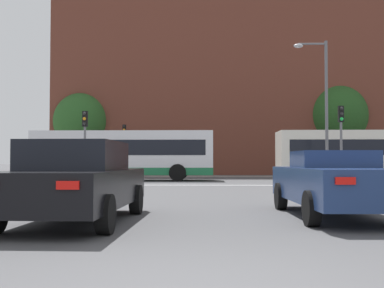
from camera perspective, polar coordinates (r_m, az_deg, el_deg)
stop_line_strip at (r=23.37m, az=1.82°, el=-4.89°), size 9.87×0.30×0.01m
far_pavement at (r=37.25m, az=1.83°, el=-3.84°), size 70.97×2.50×0.01m
brick_civic_building at (r=49.23m, az=5.74°, el=7.65°), size 34.47×16.30×24.49m
car_saloon_left at (r=9.37m, az=-13.55°, el=-4.31°), size 2.07×4.84×1.53m
car_roadster_right at (r=10.52m, az=16.57°, el=-4.40°), size 2.06×4.96×1.38m
bus_crossing_lead at (r=29.48m, az=-8.09°, el=-1.21°), size 10.84×2.70×2.97m
bus_crossing_trailing at (r=30.67m, az=20.95°, el=-1.13°), size 11.59×2.73×2.96m
traffic_light_far_left at (r=37.50m, az=-8.04°, el=0.31°), size 0.26×0.31×4.00m
traffic_light_near_right at (r=24.59m, az=17.27°, el=1.44°), size 0.26×0.31×3.88m
traffic_light_near_left at (r=25.13m, az=-12.59°, el=1.11°), size 0.26×0.31×3.73m
street_lamp_junction at (r=26.49m, az=15.07°, el=5.38°), size 1.79×0.36×7.56m
pedestrian_waiting at (r=39.22m, az=15.80°, el=-2.18°), size 0.44×0.44×1.74m
pedestrian_walking_east at (r=38.46m, az=17.57°, el=-2.11°), size 0.44×0.31×1.80m
pedestrian_walking_west at (r=38.11m, az=-6.05°, el=-2.41°), size 0.45×0.43×1.59m
tree_by_building at (r=43.28m, az=16.86°, el=3.20°), size 5.13×5.13×7.76m
tree_kerbside at (r=42.58m, az=-13.04°, el=2.61°), size 4.67×4.67×7.05m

